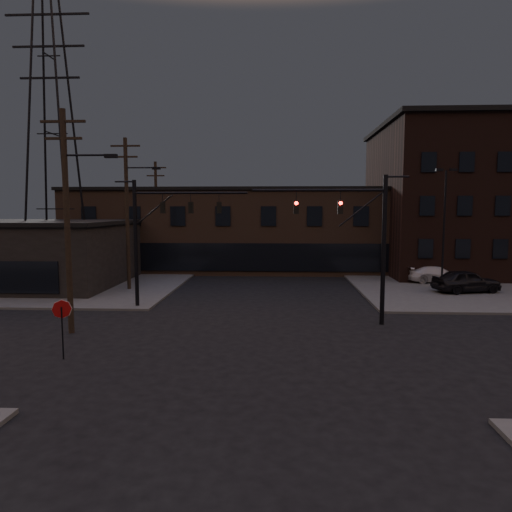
% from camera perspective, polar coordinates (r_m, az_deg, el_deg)
% --- Properties ---
extents(ground, '(140.00, 140.00, 0.00)m').
position_cam_1_polar(ground, '(20.92, 0.27, -11.35)').
color(ground, black).
rests_on(ground, ground).
extents(sidewalk_ne, '(30.00, 30.00, 0.15)m').
position_cam_1_polar(sidewalk_ne, '(47.38, 29.24, -2.34)').
color(sidewalk_ne, '#474744').
rests_on(sidewalk_ne, ground).
extents(sidewalk_nw, '(30.00, 30.00, 0.15)m').
position_cam_1_polar(sidewalk_nw, '(48.18, -25.62, -2.05)').
color(sidewalk_nw, '#474744').
rests_on(sidewalk_nw, ground).
extents(building_row, '(40.00, 12.00, 8.00)m').
position_cam_1_polar(building_row, '(48.03, 1.73, 3.20)').
color(building_row, '#4E3729').
rests_on(building_row, ground).
extents(building_right, '(22.00, 16.00, 14.00)m').
position_cam_1_polar(building_right, '(50.60, 27.61, 6.07)').
color(building_right, black).
rests_on(building_right, ground).
extents(building_left, '(16.00, 12.00, 5.00)m').
position_cam_1_polar(building_left, '(41.75, -27.24, 0.10)').
color(building_left, black).
rests_on(building_left, ground).
extents(traffic_signal_near, '(7.12, 0.24, 8.00)m').
position_cam_1_polar(traffic_signal_near, '(24.91, 13.16, 2.80)').
color(traffic_signal_near, black).
rests_on(traffic_signal_near, ground).
extents(traffic_signal_far, '(7.12, 0.24, 8.00)m').
position_cam_1_polar(traffic_signal_far, '(29.00, -12.42, 3.37)').
color(traffic_signal_far, black).
rests_on(traffic_signal_far, ground).
extents(stop_sign, '(0.72, 0.33, 2.48)m').
position_cam_1_polar(stop_sign, '(20.51, -23.10, -6.84)').
color(stop_sign, black).
rests_on(stop_sign, ground).
extents(utility_pole_near, '(3.70, 0.28, 11.00)m').
position_cam_1_polar(utility_pole_near, '(24.27, -22.44, 4.65)').
color(utility_pole_near, black).
rests_on(utility_pole_near, ground).
extents(utility_pole_mid, '(3.70, 0.28, 11.50)m').
position_cam_1_polar(utility_pole_mid, '(35.80, -15.72, 5.51)').
color(utility_pole_mid, black).
rests_on(utility_pole_mid, ground).
extents(utility_pole_far, '(2.20, 0.28, 11.00)m').
position_cam_1_polar(utility_pole_far, '(47.61, -12.35, 5.19)').
color(utility_pole_far, black).
rests_on(utility_pole_far, ground).
extents(transmission_tower, '(7.00, 7.00, 25.00)m').
position_cam_1_polar(transmission_tower, '(42.87, -24.12, 13.79)').
color(transmission_tower, black).
rests_on(transmission_tower, ground).
extents(lot_light_a, '(1.50, 0.28, 9.14)m').
position_cam_1_polar(lot_light_a, '(36.08, 22.48, 4.31)').
color(lot_light_a, black).
rests_on(lot_light_a, ground).
extents(lot_light_b, '(1.50, 0.28, 9.14)m').
position_cam_1_polar(lot_light_b, '(42.99, 27.79, 4.25)').
color(lot_light_b, black).
rests_on(lot_light_b, ground).
extents(parked_car_lot_a, '(5.19, 2.99, 1.66)m').
position_cam_1_polar(parked_car_lot_a, '(36.84, 24.80, -2.84)').
color(parked_car_lot_a, black).
rests_on(parked_car_lot_a, sidewalk_ne).
extents(parked_car_lot_b, '(4.87, 2.20, 1.39)m').
position_cam_1_polar(parked_car_lot_b, '(40.89, 21.54, -2.10)').
color(parked_car_lot_b, silver).
rests_on(parked_car_lot_b, sidewalk_ne).
extents(car_crossing, '(2.12, 4.84, 1.55)m').
position_cam_1_polar(car_crossing, '(45.59, 8.16, -1.07)').
color(car_crossing, black).
rests_on(car_crossing, ground).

